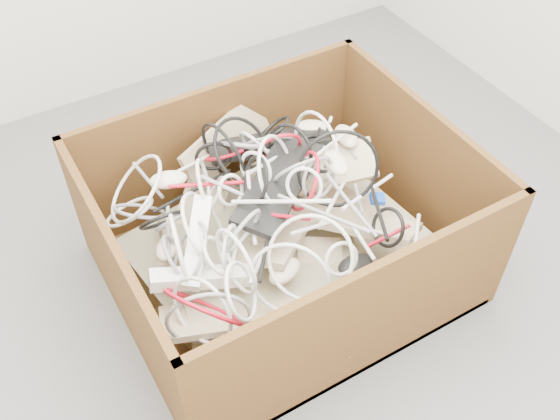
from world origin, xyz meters
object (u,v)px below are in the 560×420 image
power_strip_left (197,242)px  vga_plug (377,199)px  cardboard_box (279,249)px  power_strip_right (202,278)px

power_strip_left → vga_plug: (0.58, -0.09, -0.04)m
cardboard_box → vga_plug: 0.37m
cardboard_box → vga_plug: size_ratio=24.58×
cardboard_box → power_strip_right: (-0.32, -0.11, 0.18)m
power_strip_right → vga_plug: (0.60, -0.02, 0.03)m
power_strip_left → power_strip_right: 0.10m
cardboard_box → power_strip_left: 0.39m
cardboard_box → vga_plug: bearing=-25.4°
power_strip_right → vga_plug: 0.60m
power_strip_left → vga_plug: bearing=-64.6°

